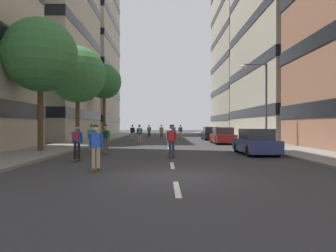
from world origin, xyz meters
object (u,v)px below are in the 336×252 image
at_px(street_tree_mid, 40,55).
at_px(skater_8, 172,139).
at_px(streetlamp_right, 262,95).
at_px(skater_1, 132,131).
at_px(parked_car_mid, 256,143).
at_px(street_tree_near, 104,82).
at_px(street_tree_far, 78,75).
at_px(parked_car_near, 211,134).
at_px(skater_3, 174,130).
at_px(skater_5, 77,140).
at_px(skater_4, 96,145).
at_px(skater_6, 149,130).
at_px(skater_0, 161,130).
at_px(skater_2, 106,137).
at_px(parked_car_far, 223,136).
at_px(skater_7, 140,133).
at_px(skater_9, 180,130).
at_px(skater_10, 92,136).

height_order(street_tree_mid, skater_8, street_tree_mid).
xyz_separation_m(streetlamp_right, skater_1, (-11.31, 10.70, -3.12)).
relative_size(parked_car_mid, street_tree_mid, 0.53).
distance_m(street_tree_near, street_tree_far, 12.65).
distance_m(parked_car_near, skater_3, 7.39).
bearing_deg(skater_5, skater_3, 78.71).
bearing_deg(street_tree_far, skater_4, -72.47).
distance_m(streetlamp_right, skater_6, 21.09).
height_order(streetlamp_right, skater_0, streetlamp_right).
bearing_deg(skater_2, skater_6, 86.72).
relative_size(parked_car_far, skater_7, 2.47).
xyz_separation_m(street_tree_mid, skater_8, (8.16, -2.83, -5.13)).
distance_m(skater_3, skater_6, 3.39).
height_order(street_tree_far, skater_6, street_tree_far).
bearing_deg(skater_9, parked_car_near, -55.74).
relative_size(parked_car_near, skater_6, 2.47).
bearing_deg(parked_car_near, skater_5, -114.22).
bearing_deg(parked_car_far, skater_5, -124.66).
xyz_separation_m(skater_5, skater_7, (1.89, 14.54, 0.00)).
relative_size(parked_car_near, skater_7, 2.47).
height_order(skater_0, skater_2, same).
height_order(parked_car_mid, skater_4, skater_4).
distance_m(parked_car_near, skater_8, 20.31).
bearing_deg(skater_9, street_tree_near, -176.68).
height_order(skater_0, skater_10, same).
bearing_deg(skater_10, skater_1, 86.02).
bearing_deg(skater_9, skater_2, -103.87).
distance_m(skater_1, skater_4, 23.53).
xyz_separation_m(parked_car_far, skater_8, (-5.04, -12.18, 0.29)).
xyz_separation_m(street_tree_mid, skater_1, (4.17, 15.73, -5.10)).
bearing_deg(parked_car_far, skater_0, 115.78).
xyz_separation_m(parked_car_mid, skater_10, (-10.09, 1.60, 0.32)).
bearing_deg(skater_3, skater_7, -105.50).
distance_m(parked_car_far, streetlamp_right, 5.97).
xyz_separation_m(street_tree_near, skater_3, (9.05, 1.85, -6.32)).
height_order(street_tree_near, skater_1, street_tree_near).
height_order(parked_car_near, skater_1, skater_1).
distance_m(street_tree_mid, skater_0, 23.15).
bearing_deg(skater_5, skater_4, -63.27).
xyz_separation_m(skater_4, skater_5, (-1.60, 3.17, 0.03)).
xyz_separation_m(street_tree_far, skater_7, (5.43, 1.43, -5.23)).
height_order(skater_6, skater_10, same).
bearing_deg(skater_2, street_tree_near, 100.93).
relative_size(skater_1, skater_10, 1.00).
relative_size(street_tree_far, skater_8, 4.86).
bearing_deg(skater_4, skater_0, 85.55).
bearing_deg(street_tree_far, skater_3, 57.96).
distance_m(parked_car_far, skater_5, 16.98).
height_order(parked_car_near, street_tree_near, street_tree_near).
height_order(streetlamp_right, skater_5, streetlamp_right).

